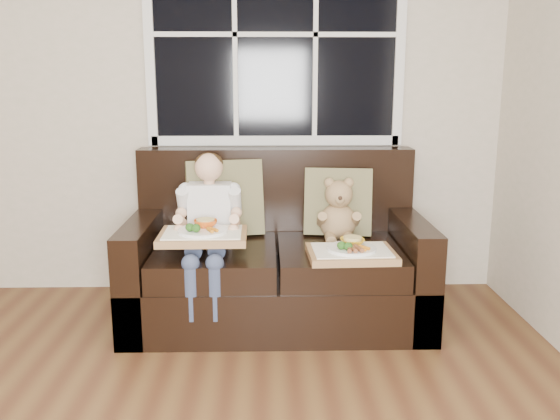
{
  "coord_description": "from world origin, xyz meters",
  "views": [
    {
      "loc": [
        0.74,
        -1.34,
        1.38
      ],
      "look_at": [
        0.81,
        1.85,
        0.67
      ],
      "focal_mm": 38.0,
      "sensor_mm": 36.0,
      "label": 1
    }
  ],
  "objects_px": {
    "loveseat": "(277,264)",
    "tray_right": "(351,252)",
    "teddy_bear": "(338,214)",
    "tray_left": "(203,234)",
    "child": "(209,216)"
  },
  "relations": [
    {
      "from": "child",
      "to": "teddy_bear",
      "type": "height_order",
      "value": "child"
    },
    {
      "from": "teddy_bear",
      "to": "tray_right",
      "type": "bearing_deg",
      "value": -84.51
    },
    {
      "from": "tray_left",
      "to": "tray_right",
      "type": "xyz_separation_m",
      "value": [
        0.79,
        -0.03,
        -0.1
      ]
    },
    {
      "from": "child",
      "to": "tray_left",
      "type": "bearing_deg",
      "value": -93.65
    },
    {
      "from": "loveseat",
      "to": "tray_right",
      "type": "relative_size",
      "value": 3.61
    },
    {
      "from": "loveseat",
      "to": "teddy_bear",
      "type": "distance_m",
      "value": 0.47
    },
    {
      "from": "child",
      "to": "tray_left",
      "type": "distance_m",
      "value": 0.2
    },
    {
      "from": "loveseat",
      "to": "teddy_bear",
      "type": "height_order",
      "value": "loveseat"
    },
    {
      "from": "teddy_bear",
      "to": "tray_left",
      "type": "relative_size",
      "value": 0.82
    },
    {
      "from": "child",
      "to": "loveseat",
      "type": "bearing_deg",
      "value": 16.81
    },
    {
      "from": "loveseat",
      "to": "child",
      "type": "bearing_deg",
      "value": -163.19
    },
    {
      "from": "tray_left",
      "to": "tray_right",
      "type": "height_order",
      "value": "tray_left"
    },
    {
      "from": "teddy_bear",
      "to": "tray_left",
      "type": "height_order",
      "value": "teddy_bear"
    },
    {
      "from": "loveseat",
      "to": "child",
      "type": "xyz_separation_m",
      "value": [
        -0.38,
        -0.12,
        0.32
      ]
    },
    {
      "from": "loveseat",
      "to": "tray_left",
      "type": "xyz_separation_m",
      "value": [
        -0.4,
        -0.31,
        0.27
      ]
    }
  ]
}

